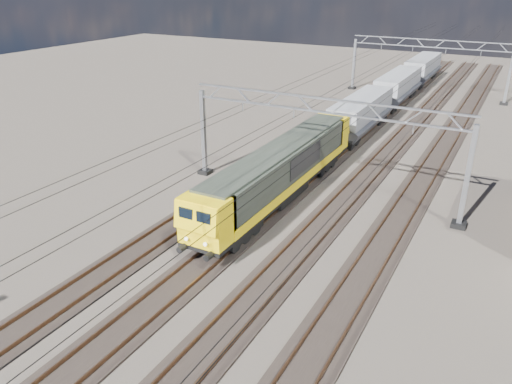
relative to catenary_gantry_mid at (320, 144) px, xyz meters
The scene contains 12 objects.
ground 5.59m from the catenary_gantry_mid, 90.00° to the right, with size 160.00×160.00×0.00m, color #2B2620.
track_outer_west 8.17m from the catenary_gantry_mid, 146.31° to the right, with size 2.60×140.00×0.30m.
track_loco 5.89m from the catenary_gantry_mid, 116.57° to the right, with size 2.60×140.00×0.30m.
track_inner_east 5.89m from the catenary_gantry_mid, 63.43° to the right, with size 2.60×140.00×0.30m.
track_outer_east 8.17m from the catenary_gantry_mid, 33.69° to the right, with size 2.60×140.00×0.30m.
catenary_gantry_mid is the anchor object (origin of this frame).
catenary_gantry_far 36.00m from the catenary_gantry_mid, 90.00° to the left, with size 19.90×0.90×7.11m.
overhead_wires 4.40m from the catenary_gantry_mid, 90.00° to the left, with size 12.03×140.00×0.53m.
locomotive 3.09m from the catenary_gantry_mid, 138.98° to the right, with size 2.76×21.10×3.62m.
hopper_wagon_lead 16.17m from the catenary_gantry_mid, 97.15° to the left, with size 3.38×13.00×3.25m.
hopper_wagon_mid 30.27m from the catenary_gantry_mid, 93.80° to the left, with size 3.38×13.00×3.25m.
hopper_wagon_third 44.43m from the catenary_gantry_mid, 92.58° to the left, with size 3.38×13.00×3.25m.
Camera 1 is at (11.61, -26.35, 14.52)m, focal length 35.00 mm.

